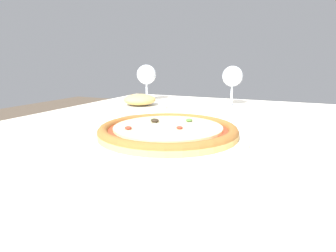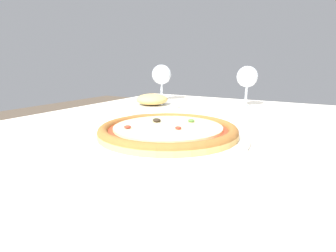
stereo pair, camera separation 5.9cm
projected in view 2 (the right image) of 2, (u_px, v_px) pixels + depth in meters
dining_table at (226, 163)px, 0.69m from camera, size 1.19×1.19×0.73m
pizza_plate at (168, 132)px, 0.59m from camera, size 0.34×0.34×0.04m
fork at (128, 118)px, 0.81m from camera, size 0.03×0.17×0.00m
wine_glass_far_left at (247, 78)px, 1.01m from camera, size 0.08×0.08×0.15m
wine_glass_far_right at (162, 75)px, 1.17m from camera, size 0.08×0.08×0.15m
side_plate at (152, 102)px, 1.01m from camera, size 0.20×0.20×0.05m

